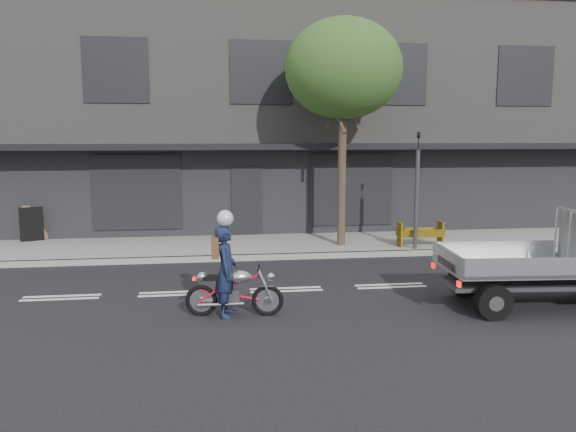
# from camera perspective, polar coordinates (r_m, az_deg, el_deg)

# --- Properties ---
(ground) EXTENTS (80.00, 80.00, 0.00)m
(ground) POSITION_cam_1_polar(r_m,az_deg,el_deg) (12.57, -0.20, -7.50)
(ground) COLOR black
(ground) RESTS_ON ground
(sidewalk) EXTENTS (32.00, 3.20, 0.15)m
(sidewalk) POSITION_cam_1_polar(r_m,az_deg,el_deg) (17.10, -2.19, -3.03)
(sidewalk) COLOR gray
(sidewalk) RESTS_ON ground
(kerb) EXTENTS (32.00, 0.20, 0.15)m
(kerb) POSITION_cam_1_polar(r_m,az_deg,el_deg) (15.54, -1.65, -4.17)
(kerb) COLOR gray
(kerb) RESTS_ON ground
(building_main) EXTENTS (26.00, 10.00, 8.00)m
(building_main) POSITION_cam_1_polar(r_m,az_deg,el_deg) (23.37, -3.76, 9.64)
(building_main) COLOR slate
(building_main) RESTS_ON ground
(street_tree) EXTENTS (3.40, 3.40, 6.74)m
(street_tree) POSITION_cam_1_polar(r_m,az_deg,el_deg) (16.74, 5.64, 14.59)
(street_tree) COLOR #382B21
(street_tree) RESTS_ON ground
(traffic_light_pole) EXTENTS (0.12, 0.12, 3.50)m
(traffic_light_pole) POSITION_cam_1_polar(r_m,az_deg,el_deg) (16.48, 12.93, 1.89)
(traffic_light_pole) COLOR #2D2D30
(traffic_light_pole) RESTS_ON ground
(motorcycle) EXTENTS (1.87, 0.54, 0.96)m
(motorcycle) POSITION_cam_1_polar(r_m,az_deg,el_deg) (10.77, -5.48, -7.50)
(motorcycle) COLOR black
(motorcycle) RESTS_ON ground
(rider) EXTENTS (0.49, 0.68, 1.74)m
(rider) POSITION_cam_1_polar(r_m,az_deg,el_deg) (10.67, -6.31, -5.59)
(rider) COLOR #141D39
(rider) RESTS_ON ground
(construction_barrier) EXTENTS (1.37, 0.60, 0.75)m
(construction_barrier) POSITION_cam_1_polar(r_m,az_deg,el_deg) (16.91, 13.52, -1.83)
(construction_barrier) COLOR #D59E0B
(construction_barrier) RESTS_ON sidewalk
(sandwich_board) EXTENTS (0.80, 0.66, 1.09)m
(sandwich_board) POSITION_cam_1_polar(r_m,az_deg,el_deg) (18.98, -24.61, -0.76)
(sandwich_board) COLOR black
(sandwich_board) RESTS_ON sidewalk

